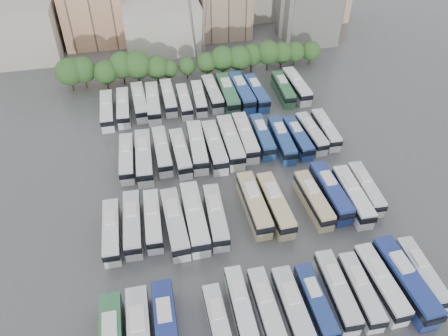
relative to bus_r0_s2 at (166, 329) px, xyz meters
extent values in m
plane|color=#424447|center=(14.87, 24.20, -1.98)|extent=(220.00, 220.00, 0.00)
cylinder|color=black|center=(-14.60, 66.22, -0.66)|extent=(0.36, 0.36, 2.63)
sphere|color=#234C1E|center=(-14.60, 66.22, 2.91)|extent=(6.32, 6.32, 6.32)
cylinder|color=black|center=(-11.62, 66.95, -0.71)|extent=(0.36, 0.36, 2.53)
sphere|color=#234C1E|center=(-11.62, 66.95, 2.71)|extent=(6.06, 6.06, 6.06)
cylinder|color=black|center=(-6.62, 65.45, -0.84)|extent=(0.36, 0.36, 2.28)
sphere|color=#234C1E|center=(-6.62, 65.45, 2.25)|extent=(5.47, 5.47, 5.47)
cylinder|color=black|center=(-2.69, 67.03, -0.66)|extent=(0.36, 0.36, 2.63)
sphere|color=#234C1E|center=(-2.69, 67.03, 2.90)|extent=(6.30, 6.30, 6.30)
cylinder|color=black|center=(0.88, 66.02, -0.61)|extent=(0.36, 0.36, 2.73)
sphere|color=#234C1E|center=(0.88, 66.02, 3.09)|extent=(6.55, 6.55, 6.55)
cylinder|color=black|center=(5.29, 65.52, -0.84)|extent=(0.36, 0.36, 2.27)
sphere|color=#234C1E|center=(5.29, 65.52, 2.24)|extent=(5.44, 5.44, 5.44)
cylinder|color=black|center=(8.12, 65.80, -1.08)|extent=(0.36, 0.36, 1.79)
sphere|color=#234C1E|center=(8.12, 65.80, 1.35)|extent=(4.30, 4.30, 4.30)
cylinder|color=black|center=(12.54, 66.39, -1.09)|extent=(0.36, 0.36, 1.77)
sphere|color=#234C1E|center=(12.54, 66.39, 1.31)|extent=(4.25, 4.25, 4.25)
cylinder|color=black|center=(17.35, 66.10, -0.94)|extent=(0.36, 0.36, 2.07)
sphere|color=#234C1E|center=(17.35, 66.10, 1.87)|extent=(4.97, 4.97, 4.97)
cylinder|color=black|center=(21.25, 65.94, -0.74)|extent=(0.36, 0.36, 2.47)
sphere|color=#234C1E|center=(21.25, 65.94, 2.62)|extent=(5.94, 5.94, 5.94)
cylinder|color=black|center=(25.26, 65.36, -0.75)|extent=(0.36, 0.36, 2.46)
sphere|color=#234C1E|center=(25.26, 65.36, 2.59)|extent=(5.90, 5.90, 5.90)
cylinder|color=black|center=(28.80, 67.02, -0.85)|extent=(0.36, 0.36, 2.25)
sphere|color=#234C1E|center=(28.80, 67.02, 2.20)|extent=(5.40, 5.40, 5.40)
cylinder|color=black|center=(32.93, 66.72, -0.73)|extent=(0.36, 0.36, 2.48)
sphere|color=#234C1E|center=(32.93, 66.72, 2.64)|extent=(5.96, 5.96, 5.96)
cylinder|color=black|center=(36.59, 66.79, -0.86)|extent=(0.36, 0.36, 2.22)
sphere|color=#234C1E|center=(36.59, 66.79, 2.15)|extent=(5.34, 5.34, 5.34)
cylinder|color=black|center=(40.13, 67.03, -0.93)|extent=(0.36, 0.36, 2.10)
sphere|color=#234C1E|center=(40.13, 67.03, 1.93)|extent=(5.05, 5.05, 5.05)
cylinder|color=black|center=(44.40, 66.95, -0.95)|extent=(0.36, 0.36, 2.05)
sphere|color=#234C1E|center=(44.40, 66.95, 1.83)|extent=(4.92, 4.92, 4.92)
cube|color=#9E998E|center=(-27.13, 86.20, 5.02)|extent=(18.00, 14.00, 14.00)
cube|color=tan|center=(-9.13, 92.20, 7.02)|extent=(16.00, 12.00, 18.00)
cube|color=#ADA89E|center=(8.87, 84.20, 4.02)|extent=(20.00, 14.00, 12.00)
cube|color=gray|center=(26.87, 90.20, 6.02)|extent=(14.00, 12.00, 16.00)
cube|color=tan|center=(-23.13, 102.20, 6.02)|extent=(16.00, 14.00, 16.00)
cube|color=gray|center=(0.87, 98.20, 3.02)|extent=(12.00, 10.00, 10.00)
cylinder|color=slate|center=(14.87, 72.20, 15.02)|extent=(2.90, 2.91, 33.83)
cube|color=silver|center=(-6.71, 0.96, 1.84)|extent=(1.81, 3.38, 0.46)
cube|color=silver|center=(-3.33, 1.04, 1.91)|extent=(1.87, 3.46, 0.47)
cube|color=navy|center=(0.00, 0.01, -0.19)|extent=(2.85, 12.62, 3.57)
cube|color=black|center=(0.00, -0.15, 0.49)|extent=(2.97, 12.81, 1.05)
cube|color=silver|center=(0.02, 1.58, 1.82)|extent=(1.83, 3.38, 0.46)
cube|color=silver|center=(6.58, -0.68, -0.48)|extent=(2.38, 10.62, 3.00)
cube|color=black|center=(6.58, -0.81, 0.10)|extent=(2.49, 10.78, 0.88)
cube|color=silver|center=(6.56, 0.65, 1.22)|extent=(1.53, 2.84, 0.39)
cube|color=silver|center=(9.98, 1.56, -0.48)|extent=(2.41, 10.63, 3.00)
cube|color=black|center=(9.97, 1.42, 0.10)|extent=(2.52, 10.79, 0.88)
cube|color=silver|center=(10.00, 2.88, 1.22)|extent=(1.54, 2.85, 0.39)
cube|color=silver|center=(13.15, 0.31, -0.41)|extent=(2.37, 11.07, 3.14)
cube|color=black|center=(13.15, 0.17, 0.19)|extent=(2.48, 11.24, 0.92)
cube|color=silver|center=(13.15, 1.69, 1.36)|extent=(1.57, 2.95, 0.41)
cube|color=silver|center=(16.48, -0.86, -0.28)|extent=(2.55, 11.95, 3.39)
cube|color=black|center=(16.48, -1.01, 0.36)|extent=(2.67, 12.13, 1.00)
cube|color=silver|center=(16.49, 0.63, 1.63)|extent=(1.70, 3.19, 0.44)
cube|color=navy|center=(19.78, -0.24, -0.45)|extent=(2.29, 10.77, 3.05)
cube|color=black|center=(19.78, -0.38, 0.13)|extent=(2.40, 10.93, 0.90)
cube|color=silver|center=(19.78, 1.10, 1.27)|extent=(1.53, 2.87, 0.39)
cube|color=silver|center=(23.25, 0.82, -0.34)|extent=(2.84, 11.65, 3.28)
cube|color=black|center=(23.25, 0.67, 0.29)|extent=(2.96, 11.83, 0.97)
cube|color=silver|center=(23.30, 2.26, 1.52)|extent=(1.74, 3.14, 0.42)
cube|color=silver|center=(26.46, 0.20, -0.42)|extent=(2.70, 11.07, 3.12)
cube|color=black|center=(26.45, 0.07, 0.18)|extent=(2.81, 11.24, 0.92)
cube|color=silver|center=(26.50, 1.58, 1.34)|extent=(1.65, 2.98, 0.40)
cube|color=silver|center=(29.67, 0.67, -0.32)|extent=(2.79, 11.73, 3.31)
cube|color=black|center=(29.67, 0.52, 0.31)|extent=(2.91, 11.91, 0.97)
cube|color=silver|center=(29.63, 2.13, 1.54)|extent=(1.74, 3.16, 0.43)
cube|color=navy|center=(33.01, 0.22, -0.09)|extent=(3.41, 13.41, 3.77)
cube|color=black|center=(33.02, 0.05, 0.63)|extent=(3.55, 13.61, 1.11)
cube|color=silver|center=(32.94, 1.88, 2.03)|extent=(2.04, 3.63, 0.49)
cube|color=silver|center=(36.07, 1.03, -0.41)|extent=(2.69, 11.12, 3.13)
cube|color=black|center=(36.07, 0.90, 0.19)|extent=(2.80, 11.29, 0.92)
cube|color=silver|center=(36.11, 2.42, 1.36)|extent=(1.66, 2.99, 0.41)
cube|color=silver|center=(-6.44, 18.11, -0.36)|extent=(2.60, 11.43, 3.23)
cube|color=black|center=(-6.44, 17.96, 0.25)|extent=(2.71, 11.60, 0.95)
cube|color=silver|center=(-6.42, 19.53, 1.46)|extent=(1.66, 3.06, 0.42)
cube|color=silver|center=(-3.19, 18.95, -0.28)|extent=(2.96, 12.08, 3.40)
cube|color=black|center=(-3.20, 18.80, 0.37)|extent=(3.08, 12.26, 1.00)
cube|color=silver|center=(-3.14, 20.45, 1.64)|extent=(1.81, 3.26, 0.44)
cube|color=silver|center=(0.00, 19.11, -0.38)|extent=(2.75, 11.34, 3.19)
cube|color=black|center=(0.00, 18.97, 0.23)|extent=(2.87, 11.52, 0.94)
cube|color=silver|center=(0.05, 20.52, 1.42)|extent=(1.69, 3.06, 0.41)
cube|color=silver|center=(3.29, 17.57, -0.17)|extent=(3.13, 12.84, 3.62)
cube|color=black|center=(3.30, 17.41, 0.52)|extent=(3.27, 13.04, 1.06)
cube|color=silver|center=(3.24, 19.17, 1.87)|extent=(1.92, 3.46, 0.47)
cube|color=silver|center=(6.52, 17.98, -0.09)|extent=(2.88, 13.31, 3.77)
cube|color=black|center=(6.52, 17.82, 0.63)|extent=(3.02, 13.51, 1.11)
cube|color=silver|center=(6.52, 19.65, 2.04)|extent=(1.90, 3.56, 0.49)
cube|color=silver|center=(9.88, 17.74, -0.28)|extent=(3.10, 12.05, 3.38)
cube|color=black|center=(9.87, 17.60, 0.36)|extent=(3.23, 12.24, 1.00)
cube|color=silver|center=(9.95, 19.24, 1.63)|extent=(1.84, 3.26, 0.44)
cube|color=#C0B584|center=(16.53, 19.00, -0.18)|extent=(2.83, 12.74, 3.60)
cube|color=black|center=(16.53, 18.84, 0.51)|extent=(2.96, 12.93, 1.06)
cube|color=silver|center=(16.51, 20.59, 1.86)|extent=(1.84, 3.41, 0.47)
cube|color=#C7B788|center=(19.92, 18.21, -0.19)|extent=(3.03, 12.69, 3.58)
cube|color=black|center=(19.93, 18.05, 0.49)|extent=(3.16, 12.88, 1.05)
cube|color=silver|center=(19.88, 19.78, 1.83)|extent=(1.88, 3.41, 0.46)
cube|color=tan|center=(26.53, 18.06, -0.32)|extent=(2.93, 11.76, 3.31)
cube|color=black|center=(26.54, 17.92, 0.31)|extent=(3.05, 11.94, 0.97)
cube|color=silver|center=(26.47, 19.52, 1.54)|extent=(1.77, 3.17, 0.43)
cube|color=navy|center=(29.95, 19.07, -0.20)|extent=(2.89, 12.59, 3.55)
cube|color=black|center=(29.95, 18.91, 0.48)|extent=(3.02, 12.78, 1.05)
cube|color=silver|center=(29.92, 20.63, 1.81)|extent=(1.84, 3.38, 0.46)
cube|color=white|center=(33.20, 17.45, -0.24)|extent=(2.95, 12.35, 3.48)
cube|color=black|center=(33.20, 17.29, 0.43)|extent=(3.08, 12.54, 1.02)
cube|color=silver|center=(33.25, 18.98, 1.73)|extent=(1.83, 3.32, 0.45)
cube|color=silver|center=(36.35, 18.90, -0.41)|extent=(2.90, 11.15, 3.13)
cube|color=black|center=(36.34, 18.76, 0.19)|extent=(3.01, 11.33, 0.92)
cube|color=silver|center=(36.42, 20.28, 1.36)|extent=(1.71, 3.02, 0.41)
cube|color=silver|center=(-3.35, 35.75, -0.33)|extent=(2.95, 11.70, 3.29)
cube|color=black|center=(-3.36, 35.60, 0.30)|extent=(3.07, 11.88, 0.97)
cube|color=silver|center=(-3.29, 37.20, 1.53)|extent=(1.77, 3.16, 0.43)
cube|color=silver|center=(-0.20, 35.10, -0.12)|extent=(3.27, 13.17, 3.70)
cube|color=black|center=(-0.20, 34.94, 0.58)|extent=(3.41, 13.37, 1.09)
cube|color=silver|center=(-0.14, 36.73, 1.97)|extent=(1.98, 3.55, 0.48)
cube|color=silver|center=(3.25, 36.52, -0.29)|extent=(2.69, 11.91, 3.37)
cube|color=black|center=(3.26, 36.37, 0.35)|extent=(2.81, 12.09, 0.99)
cube|color=silver|center=(3.23, 38.00, 1.61)|extent=(1.73, 3.19, 0.44)
cube|color=silver|center=(6.59, 35.13, -0.30)|extent=(2.80, 11.88, 3.35)
cube|color=black|center=(6.60, 34.98, 0.34)|extent=(2.93, 12.06, 0.99)
cube|color=silver|center=(6.56, 36.60, 1.59)|extent=(1.75, 3.19, 0.43)
cube|color=silver|center=(9.98, 36.21, -0.17)|extent=(3.33, 12.90, 3.62)
cube|color=black|center=(9.98, 36.05, 0.53)|extent=(3.47, 13.10, 1.07)
cube|color=silver|center=(10.06, 37.80, 1.88)|extent=(1.97, 3.49, 0.47)
cube|color=silver|center=(13.17, 35.47, -0.13)|extent=(2.79, 13.01, 3.68)
cube|color=black|center=(13.17, 35.31, 0.57)|extent=(2.92, 13.20, 1.08)
cube|color=silver|center=(13.17, 37.09, 1.95)|extent=(1.85, 3.47, 0.48)
cube|color=silver|center=(16.49, 36.29, -0.07)|extent=(3.02, 13.46, 3.81)
cube|color=black|center=(16.48, 36.12, 0.65)|extent=(3.16, 13.67, 1.12)
cube|color=silver|center=(16.51, 37.97, 2.07)|extent=(1.95, 3.60, 0.49)
cube|color=silver|center=(19.70, 37.28, -0.17)|extent=(3.01, 12.81, 3.61)
cube|color=black|center=(19.69, 37.12, 0.52)|extent=(3.14, 13.01, 1.06)
cube|color=silver|center=(19.73, 38.87, 1.87)|extent=(1.89, 3.44, 0.47)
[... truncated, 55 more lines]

